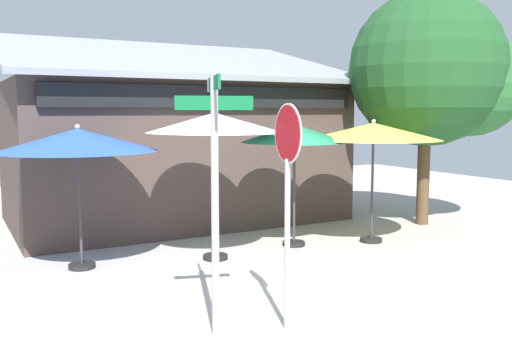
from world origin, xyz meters
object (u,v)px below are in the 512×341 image
(patio_umbrella_mustard_far_right, at_px, (373,132))
(patio_umbrella_forest_green_right, at_px, (295,134))
(stop_sign, at_px, (288,175))
(patio_umbrella_ivory_center, at_px, (214,124))
(shade_tree, at_px, (437,73))
(patio_umbrella_royal_blue_left, at_px, (78,141))
(street_sign_post, at_px, (215,178))

(patio_umbrella_mustard_far_right, bearing_deg, patio_umbrella_forest_green_right, 162.01)
(stop_sign, xyz_separation_m, patio_umbrella_ivory_center, (0.58, 3.30, 0.53))
(shade_tree, bearing_deg, patio_umbrella_mustard_far_right, -163.76)
(patio_umbrella_royal_blue_left, bearing_deg, shade_tree, -1.24)
(patio_umbrella_mustard_far_right, bearing_deg, shade_tree, 16.24)
(patio_umbrella_forest_green_right, xyz_separation_m, shade_tree, (3.99, 0.22, 1.31))
(shade_tree, bearing_deg, street_sign_post, -154.22)
(stop_sign, distance_m, patio_umbrella_royal_blue_left, 4.20)
(patio_umbrella_forest_green_right, distance_m, patio_umbrella_mustard_far_right, 1.61)
(street_sign_post, distance_m, patio_umbrella_royal_blue_left, 3.73)
(shade_tree, bearing_deg, stop_sign, -149.76)
(patio_umbrella_royal_blue_left, xyz_separation_m, patio_umbrella_ivory_center, (2.20, -0.56, 0.26))
(patio_umbrella_ivory_center, bearing_deg, patio_umbrella_mustard_far_right, -5.63)
(patio_umbrella_royal_blue_left, xyz_separation_m, patio_umbrella_forest_green_right, (3.97, -0.39, 0.04))
(stop_sign, relative_size, patio_umbrella_mustard_far_right, 1.02)
(patio_umbrella_ivory_center, relative_size, patio_umbrella_forest_green_right, 1.09)
(stop_sign, bearing_deg, patio_umbrella_mustard_far_right, 37.51)
(patio_umbrella_forest_green_right, distance_m, shade_tree, 4.20)
(street_sign_post, relative_size, shade_tree, 0.57)
(shade_tree, bearing_deg, patio_umbrella_forest_green_right, -176.84)
(street_sign_post, bearing_deg, patio_umbrella_ivory_center, 65.21)
(patio_umbrella_forest_green_right, bearing_deg, patio_umbrella_ivory_center, -174.48)
(street_sign_post, xyz_separation_m, patio_umbrella_ivory_center, (1.42, 3.07, 0.54))
(street_sign_post, distance_m, shade_tree, 8.13)
(patio_umbrella_forest_green_right, bearing_deg, patio_umbrella_royal_blue_left, 174.36)
(patio_umbrella_mustard_far_right, distance_m, shade_tree, 2.86)
(patio_umbrella_ivory_center, height_order, patio_umbrella_forest_green_right, patio_umbrella_ivory_center)
(patio_umbrella_royal_blue_left, distance_m, patio_umbrella_mustard_far_right, 5.57)
(stop_sign, relative_size, patio_umbrella_forest_green_right, 1.11)
(street_sign_post, bearing_deg, patio_umbrella_mustard_far_right, 30.23)
(patio_umbrella_ivory_center, distance_m, patio_umbrella_mustard_far_right, 3.32)
(shade_tree, bearing_deg, patio_umbrella_royal_blue_left, 178.76)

